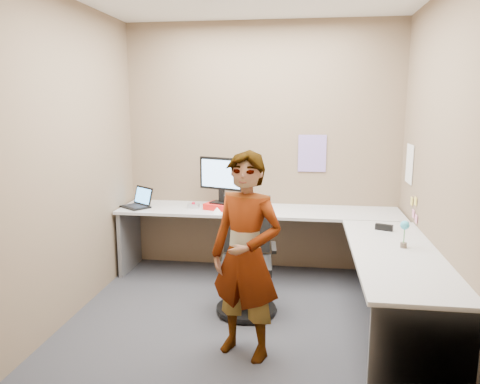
# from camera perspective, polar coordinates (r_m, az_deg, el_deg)

# --- Properties ---
(ground) EXTENTS (3.00, 3.00, 0.00)m
(ground) POSITION_cam_1_polar(r_m,az_deg,el_deg) (4.27, 0.80, -14.66)
(ground) COLOR #2A2B30
(ground) RESTS_ON ground
(wall_back) EXTENTS (3.00, 0.00, 3.00)m
(wall_back) POSITION_cam_1_polar(r_m,az_deg,el_deg) (5.17, 2.67, 5.38)
(wall_back) COLOR brown
(wall_back) RESTS_ON ground
(wall_right) EXTENTS (0.00, 2.70, 2.70)m
(wall_right) POSITION_cam_1_polar(r_m,az_deg,el_deg) (3.99, 22.79, 2.98)
(wall_right) COLOR brown
(wall_right) RESTS_ON ground
(wall_left) EXTENTS (0.00, 2.70, 2.70)m
(wall_left) POSITION_cam_1_polar(r_m,az_deg,el_deg) (4.34, -19.27, 3.77)
(wall_left) COLOR brown
(wall_left) RESTS_ON ground
(desk) EXTENTS (2.98, 2.58, 0.73)m
(desk) POSITION_cam_1_polar(r_m,az_deg,el_deg) (4.39, 7.16, -5.78)
(desk) COLOR #ABABAB
(desk) RESTS_ON ground
(paper_ream) EXTENTS (0.38, 0.33, 0.06)m
(paper_ream) POSITION_cam_1_polar(r_m,az_deg,el_deg) (4.95, -2.28, -1.75)
(paper_ream) COLOR red
(paper_ream) RESTS_ON desk
(monitor) EXTENTS (0.49, 0.23, 0.48)m
(monitor) POSITION_cam_1_polar(r_m,az_deg,el_deg) (4.91, -2.28, 1.92)
(monitor) COLOR black
(monitor) RESTS_ON paper_ream
(laptop) EXTENTS (0.39, 0.38, 0.21)m
(laptop) POSITION_cam_1_polar(r_m,az_deg,el_deg) (5.17, -12.24, -1.20)
(laptop) COLOR black
(laptop) RESTS_ON desk
(trackball_mouse) EXTENTS (0.12, 0.08, 0.07)m
(trackball_mouse) POSITION_cam_1_polar(r_m,az_deg,el_deg) (5.03, -5.67, -1.67)
(trackball_mouse) COLOR #B7B7BC
(trackball_mouse) RESTS_ON desk
(origami) EXTENTS (0.10, 0.10, 0.06)m
(origami) POSITION_cam_1_polar(r_m,az_deg,el_deg) (4.78, -2.81, -2.22)
(origami) COLOR white
(origami) RESTS_ON desk
(stapler) EXTENTS (0.15, 0.09, 0.05)m
(stapler) POSITION_cam_1_polar(r_m,az_deg,el_deg) (4.32, 17.15, -4.14)
(stapler) COLOR black
(stapler) RESTS_ON desk
(flower) EXTENTS (0.07, 0.07, 0.22)m
(flower) POSITION_cam_1_polar(r_m,az_deg,el_deg) (3.83, 19.42, -4.37)
(flower) COLOR brown
(flower) RESTS_ON desk
(calendar_purple) EXTENTS (0.30, 0.01, 0.40)m
(calendar_purple) POSITION_cam_1_polar(r_m,az_deg,el_deg) (5.14, 8.78, 4.68)
(calendar_purple) COLOR #846BB7
(calendar_purple) RESTS_ON wall_back
(calendar_white) EXTENTS (0.01, 0.28, 0.38)m
(calendar_white) POSITION_cam_1_polar(r_m,az_deg,el_deg) (4.87, 19.96, 3.24)
(calendar_white) COLOR white
(calendar_white) RESTS_ON wall_right
(sticky_note_a) EXTENTS (0.01, 0.07, 0.07)m
(sticky_note_a) POSITION_cam_1_polar(r_m,az_deg,el_deg) (4.58, 20.61, -1.06)
(sticky_note_a) COLOR #F2E059
(sticky_note_a) RESTS_ON wall_right
(sticky_note_b) EXTENTS (0.01, 0.07, 0.07)m
(sticky_note_b) POSITION_cam_1_polar(r_m,az_deg,el_deg) (4.65, 20.37, -2.50)
(sticky_note_b) COLOR pink
(sticky_note_b) RESTS_ON wall_right
(sticky_note_c) EXTENTS (0.01, 0.07, 0.07)m
(sticky_note_c) POSITION_cam_1_polar(r_m,az_deg,el_deg) (4.54, 20.67, -3.09)
(sticky_note_c) COLOR pink
(sticky_note_c) RESTS_ON wall_right
(sticky_note_d) EXTENTS (0.01, 0.07, 0.07)m
(sticky_note_d) POSITION_cam_1_polar(r_m,az_deg,el_deg) (4.72, 20.20, -1.05)
(sticky_note_d) COLOR #F2E059
(sticky_note_d) RESTS_ON wall_right
(office_chair) EXTENTS (0.54, 0.53, 1.00)m
(office_chair) POSITION_cam_1_polar(r_m,az_deg,el_deg) (4.19, 0.79, -9.06)
(office_chair) COLOR black
(office_chair) RESTS_ON ground
(person) EXTENTS (0.65, 0.54, 1.51)m
(person) POSITION_cam_1_polar(r_m,az_deg,el_deg) (3.38, 0.73, -7.82)
(person) COLOR #999399
(person) RESTS_ON ground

